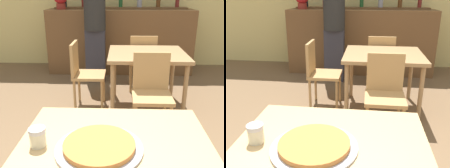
# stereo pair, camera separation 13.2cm
# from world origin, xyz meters

# --- Properties ---
(dining_table_near) EXTENTS (0.93, 0.76, 0.75)m
(dining_table_near) POSITION_xyz_m (0.00, 0.00, 0.66)
(dining_table_near) COLOR tan
(dining_table_near) RESTS_ON ground_plane
(dining_table_far) EXTENTS (0.94, 0.86, 0.73)m
(dining_table_far) POSITION_xyz_m (0.34, 2.01, 0.65)
(dining_table_far) COLOR #A87F51
(dining_table_far) RESTS_ON ground_plane
(bar_counter) EXTENTS (2.60, 0.56, 1.14)m
(bar_counter) POSITION_xyz_m (0.00, 3.60, 0.57)
(bar_counter) COLOR brown
(bar_counter) RESTS_ON ground_plane
(bar_back_shelf) EXTENTS (2.39, 0.24, 0.35)m
(bar_back_shelf) POSITION_xyz_m (0.03, 3.74, 1.21)
(bar_back_shelf) COLOR brown
(bar_back_shelf) RESTS_ON bar_counter
(chair_far_side_front) EXTENTS (0.40, 0.40, 0.85)m
(chair_far_side_front) POSITION_xyz_m (0.34, 1.40, 0.49)
(chair_far_side_front) COLOR tan
(chair_far_side_front) RESTS_ON ground_plane
(chair_far_side_back) EXTENTS (0.40, 0.40, 0.85)m
(chair_far_side_back) POSITION_xyz_m (0.34, 2.61, 0.49)
(chair_far_side_back) COLOR tan
(chair_far_side_back) RESTS_ON ground_plane
(chair_far_side_left) EXTENTS (0.40, 0.40, 0.85)m
(chair_far_side_left) POSITION_xyz_m (-0.46, 2.01, 0.49)
(chair_far_side_left) COLOR tan
(chair_far_side_left) RESTS_ON ground_plane
(pizza_tray) EXTENTS (0.40, 0.40, 0.04)m
(pizza_tray) POSITION_xyz_m (-0.07, -0.05, 0.77)
(pizza_tray) COLOR #A3A3A8
(pizza_tray) RESTS_ON dining_table_near
(cheese_shaker) EXTENTS (0.08, 0.08, 0.09)m
(cheese_shaker) POSITION_xyz_m (-0.36, -0.03, 0.80)
(cheese_shaker) COLOR beige
(cheese_shaker) RESTS_ON dining_table_near
(person_standing) EXTENTS (0.34, 0.34, 1.80)m
(person_standing) POSITION_xyz_m (-0.40, 3.02, 0.98)
(person_standing) COLOR #2D2D38
(person_standing) RESTS_ON ground_plane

